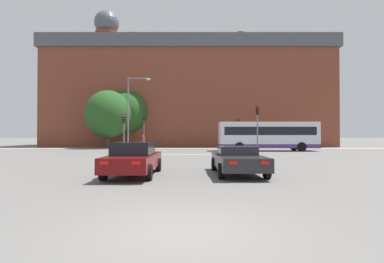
{
  "coord_description": "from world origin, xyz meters",
  "views": [
    {
      "loc": [
        0.16,
        -5.5,
        1.75
      ],
      "look_at": [
        0.08,
        28.45,
        2.18
      ],
      "focal_mm": 28.0,
      "sensor_mm": 36.0,
      "label": 1
    }
  ],
  "objects_px": {
    "car_saloon_left": "(135,158)",
    "pedestrian_waiting": "(238,141)",
    "car_roadster_right": "(238,160)",
    "pedestrian_walking_east": "(144,141)",
    "street_lamp_junction": "(133,106)",
    "traffic_light_far_right": "(239,129)",
    "bus_crossing_lead": "(268,135)",
    "traffic_light_near_right": "(258,122)",
    "traffic_light_far_left": "(145,127)",
    "traffic_light_near_left": "(125,127)"
  },
  "relations": [
    {
      "from": "car_roadster_right",
      "to": "traffic_light_near_left",
      "type": "distance_m",
      "value": 16.99
    },
    {
      "from": "car_saloon_left",
      "to": "traffic_light_near_right",
      "type": "distance_m",
      "value": 17.18
    },
    {
      "from": "traffic_light_far_left",
      "to": "pedestrian_walking_east",
      "type": "distance_m",
      "value": 1.81
    },
    {
      "from": "bus_crossing_lead",
      "to": "street_lamp_junction",
      "type": "xyz_separation_m",
      "value": [
        -14.94,
        -1.28,
        3.16
      ]
    },
    {
      "from": "traffic_light_far_left",
      "to": "traffic_light_near_right",
      "type": "height_order",
      "value": "traffic_light_near_right"
    },
    {
      "from": "street_lamp_junction",
      "to": "pedestrian_walking_east",
      "type": "xyz_separation_m",
      "value": [
        0.01,
        7.48,
        -3.86
      ]
    },
    {
      "from": "traffic_light_near_right",
      "to": "traffic_light_far_left",
      "type": "bearing_deg",
      "value": 136.75
    },
    {
      "from": "traffic_light_far_right",
      "to": "street_lamp_junction",
      "type": "relative_size",
      "value": 0.48
    },
    {
      "from": "car_saloon_left",
      "to": "pedestrian_waiting",
      "type": "relative_size",
      "value": 2.85
    },
    {
      "from": "street_lamp_junction",
      "to": "pedestrian_walking_east",
      "type": "height_order",
      "value": "street_lamp_junction"
    },
    {
      "from": "car_saloon_left",
      "to": "traffic_light_near_right",
      "type": "height_order",
      "value": "traffic_light_near_right"
    },
    {
      "from": "bus_crossing_lead",
      "to": "traffic_light_far_right",
      "type": "relative_size",
      "value": 2.79
    },
    {
      "from": "car_roadster_right",
      "to": "street_lamp_junction",
      "type": "bearing_deg",
      "value": 113.02
    },
    {
      "from": "traffic_light_near_left",
      "to": "pedestrian_walking_east",
      "type": "height_order",
      "value": "traffic_light_near_left"
    },
    {
      "from": "bus_crossing_lead",
      "to": "pedestrian_waiting",
      "type": "relative_size",
      "value": 6.34
    },
    {
      "from": "traffic_light_near_left",
      "to": "pedestrian_waiting",
      "type": "distance_m",
      "value": 17.55
    },
    {
      "from": "car_roadster_right",
      "to": "traffic_light_near_left",
      "type": "height_order",
      "value": "traffic_light_near_left"
    },
    {
      "from": "car_roadster_right",
      "to": "pedestrian_waiting",
      "type": "xyz_separation_m",
      "value": [
        4.11,
        26.79,
        0.36
      ]
    },
    {
      "from": "car_saloon_left",
      "to": "pedestrian_walking_east",
      "type": "xyz_separation_m",
      "value": [
        -3.94,
        26.64,
        0.29
      ]
    },
    {
      "from": "traffic_light_far_right",
      "to": "pedestrian_walking_east",
      "type": "xyz_separation_m",
      "value": [
        -12.65,
        -0.23,
        -1.59
      ]
    },
    {
      "from": "traffic_light_near_right",
      "to": "pedestrian_walking_east",
      "type": "xyz_separation_m",
      "value": [
        -12.54,
        11.93,
        -1.96
      ]
    },
    {
      "from": "traffic_light_far_left",
      "to": "pedestrian_waiting",
      "type": "xyz_separation_m",
      "value": [
        12.5,
        0.82,
        -1.82
      ]
    },
    {
      "from": "car_saloon_left",
      "to": "traffic_light_far_right",
      "type": "distance_m",
      "value": 28.3
    },
    {
      "from": "street_lamp_junction",
      "to": "pedestrian_walking_east",
      "type": "relative_size",
      "value": 4.6
    },
    {
      "from": "car_roadster_right",
      "to": "bus_crossing_lead",
      "type": "distance_m",
      "value": 21.05
    },
    {
      "from": "street_lamp_junction",
      "to": "pedestrian_waiting",
      "type": "xyz_separation_m",
      "value": [
        12.63,
        8.05,
        -3.88
      ]
    },
    {
      "from": "street_lamp_junction",
      "to": "pedestrian_walking_east",
      "type": "distance_m",
      "value": 8.42
    },
    {
      "from": "car_roadster_right",
      "to": "pedestrian_walking_east",
      "type": "height_order",
      "value": "pedestrian_walking_east"
    },
    {
      "from": "bus_crossing_lead",
      "to": "pedestrian_waiting",
      "type": "distance_m",
      "value": 7.19
    },
    {
      "from": "car_roadster_right",
      "to": "street_lamp_junction",
      "type": "height_order",
      "value": "street_lamp_junction"
    },
    {
      "from": "traffic_light_far_right",
      "to": "pedestrian_waiting",
      "type": "bearing_deg",
      "value": 95.58
    },
    {
      "from": "traffic_light_near_left",
      "to": "traffic_light_near_right",
      "type": "height_order",
      "value": "traffic_light_near_right"
    },
    {
      "from": "bus_crossing_lead",
      "to": "traffic_light_far_left",
      "type": "relative_size",
      "value": 2.58
    },
    {
      "from": "traffic_light_far_right",
      "to": "street_lamp_junction",
      "type": "xyz_separation_m",
      "value": [
        -12.67,
        -7.71,
        2.26
      ]
    },
    {
      "from": "pedestrian_waiting",
      "to": "bus_crossing_lead",
      "type": "bearing_deg",
      "value": 148.5
    },
    {
      "from": "car_saloon_left",
      "to": "pedestrian_walking_east",
      "type": "height_order",
      "value": "pedestrian_walking_east"
    },
    {
      "from": "traffic_light_far_right",
      "to": "pedestrian_walking_east",
      "type": "relative_size",
      "value": 2.22
    },
    {
      "from": "car_roadster_right",
      "to": "pedestrian_waiting",
      "type": "relative_size",
      "value": 2.76
    },
    {
      "from": "traffic_light_near_right",
      "to": "pedestrian_waiting",
      "type": "bearing_deg",
      "value": 89.62
    },
    {
      "from": "car_saloon_left",
      "to": "traffic_light_near_right",
      "type": "relative_size",
      "value": 1.09
    },
    {
      "from": "traffic_light_near_left",
      "to": "street_lamp_junction",
      "type": "relative_size",
      "value": 0.46
    },
    {
      "from": "bus_crossing_lead",
      "to": "traffic_light_near_left",
      "type": "relative_size",
      "value": 2.93
    },
    {
      "from": "traffic_light_far_left",
      "to": "traffic_light_far_right",
      "type": "bearing_deg",
      "value": 2.2
    },
    {
      "from": "bus_crossing_lead",
      "to": "traffic_light_far_left",
      "type": "xyz_separation_m",
      "value": [
        -14.8,
        5.94,
        1.09
      ]
    },
    {
      "from": "street_lamp_junction",
      "to": "car_saloon_left",
      "type": "bearing_deg",
      "value": -78.34
    },
    {
      "from": "traffic_light_near_left",
      "to": "traffic_light_far_left",
      "type": "xyz_separation_m",
      "value": [
        0.06,
        11.35,
        0.3
      ]
    },
    {
      "from": "bus_crossing_lead",
      "to": "pedestrian_walking_east",
      "type": "height_order",
      "value": "bus_crossing_lead"
    },
    {
      "from": "traffic_light_near_left",
      "to": "traffic_light_far_left",
      "type": "bearing_deg",
      "value": 89.69
    },
    {
      "from": "car_roadster_right",
      "to": "traffic_light_near_left",
      "type": "xyz_separation_m",
      "value": [
        -8.45,
        14.62,
        1.87
      ]
    },
    {
      "from": "car_saloon_left",
      "to": "traffic_light_near_right",
      "type": "xyz_separation_m",
      "value": [
        8.6,
        14.7,
        2.24
      ]
    }
  ]
}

